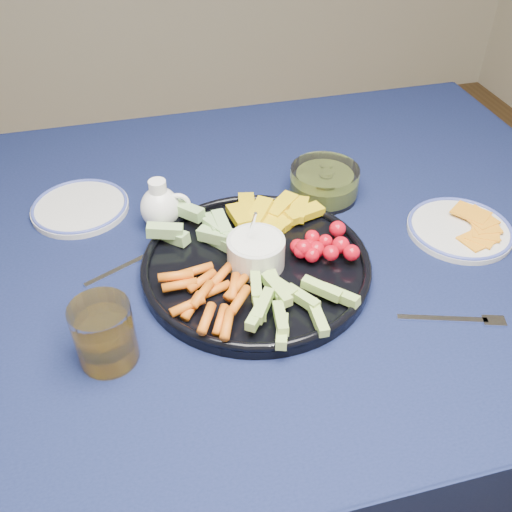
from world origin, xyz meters
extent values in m
plane|color=brown|center=(0.00, 0.00, 0.00)|extent=(4.00, 4.00, 0.00)
cylinder|color=#462F17|center=(0.72, 0.42, 0.35)|extent=(0.07, 0.07, 0.70)
cube|color=#462F17|center=(0.00, 0.00, 0.72)|extent=(1.60, 1.00, 0.04)
cube|color=#0D1435|center=(0.00, 0.00, 0.74)|extent=(1.66, 1.06, 0.01)
cube|color=#0D1435|center=(0.00, 0.53, 0.60)|extent=(1.66, 0.01, 0.30)
cylinder|color=black|center=(0.10, -0.10, 0.75)|extent=(0.39, 0.39, 0.02)
torus|color=black|center=(0.10, -0.10, 0.77)|extent=(0.40, 0.40, 0.02)
cylinder|color=silver|center=(0.10, -0.10, 0.79)|extent=(0.10, 0.10, 0.05)
cylinder|color=white|center=(0.10, -0.10, 0.81)|extent=(0.09, 0.09, 0.01)
cylinder|color=white|center=(-0.04, 0.07, 0.75)|extent=(0.05, 0.05, 0.01)
ellipsoid|color=white|center=(-0.04, 0.07, 0.79)|extent=(0.07, 0.07, 0.08)
cylinder|color=white|center=(-0.04, 0.07, 0.83)|extent=(0.03, 0.03, 0.03)
torus|color=white|center=(-0.01, 0.06, 0.80)|extent=(0.05, 0.02, 0.05)
torus|color=#3C49A9|center=(-0.04, 0.07, 0.82)|extent=(0.04, 0.04, 0.00)
cylinder|color=silver|center=(0.29, 0.09, 0.78)|extent=(0.14, 0.14, 0.06)
cylinder|color=#607120|center=(0.29, 0.09, 0.77)|extent=(0.11, 0.11, 0.03)
cylinder|color=silver|center=(0.50, -0.08, 0.75)|extent=(0.19, 0.19, 0.01)
torus|color=#3C49A9|center=(0.50, -0.08, 0.76)|extent=(0.19, 0.19, 0.01)
cylinder|color=silver|center=(-0.16, -0.23, 0.80)|extent=(0.09, 0.09, 0.10)
cylinder|color=gold|center=(-0.16, -0.23, 0.77)|extent=(0.08, 0.08, 0.06)
cube|color=white|center=(-0.13, -0.03, 0.75)|extent=(0.13, 0.07, 0.00)
cube|color=white|center=(-0.06, 0.00, 0.75)|extent=(0.04, 0.03, 0.00)
cube|color=white|center=(0.36, -0.28, 0.75)|extent=(0.14, 0.05, 0.00)
cube|color=white|center=(0.43, -0.31, 0.75)|extent=(0.04, 0.03, 0.00)
cylinder|color=silver|center=(-0.19, 0.17, 0.75)|extent=(0.19, 0.19, 0.01)
torus|color=#3C49A9|center=(-0.19, 0.17, 0.76)|extent=(0.19, 0.19, 0.01)
camera|label=1|loc=(-0.09, -0.81, 1.41)|focal=40.00mm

